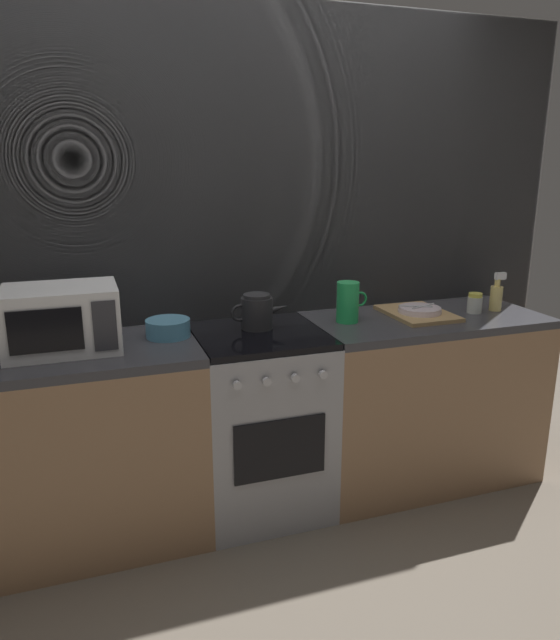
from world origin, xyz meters
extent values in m
plane|color=#6B6054|center=(0.00, 0.00, 0.00)|extent=(8.00, 8.00, 0.00)
cube|color=gray|center=(0.00, 0.33, 1.20)|extent=(3.60, 0.05, 2.40)
cube|color=#BCBCC1|center=(0.00, 0.30, 1.20)|extent=(3.58, 0.01, 2.39)
cube|color=#997251|center=(-0.90, 0.00, 0.43)|extent=(1.20, 0.60, 0.86)
cube|color=#38383D|center=(-0.90, 0.00, 0.88)|extent=(1.20, 0.60, 0.04)
cube|color=#9E9EA3|center=(0.00, 0.00, 0.43)|extent=(0.60, 0.60, 0.87)
cube|color=black|center=(0.00, 0.00, 0.89)|extent=(0.59, 0.59, 0.03)
cube|color=black|center=(0.00, -0.30, 0.45)|extent=(0.42, 0.01, 0.28)
cylinder|color=#B7B7BC|center=(-0.19, -0.32, 0.78)|extent=(0.04, 0.02, 0.04)
cylinder|color=#B7B7BC|center=(-0.06, -0.32, 0.78)|extent=(0.04, 0.02, 0.04)
cylinder|color=#B7B7BC|center=(0.06, -0.32, 0.78)|extent=(0.04, 0.02, 0.04)
cylinder|color=#B7B7BC|center=(0.19, -0.32, 0.78)|extent=(0.04, 0.02, 0.04)
cube|color=#997251|center=(0.90, 0.00, 0.43)|extent=(1.20, 0.60, 0.86)
cube|color=#38383D|center=(0.90, 0.00, 0.88)|extent=(1.20, 0.60, 0.04)
cube|color=white|center=(-0.85, 0.02, 1.04)|extent=(0.46, 0.34, 0.27)
cube|color=black|center=(-0.91, -0.15, 1.04)|extent=(0.28, 0.01, 0.17)
cube|color=#333338|center=(-0.69, -0.15, 1.04)|extent=(0.09, 0.01, 0.21)
cylinder|color=#262628|center=(0.01, 0.07, 0.98)|extent=(0.15, 0.15, 0.15)
cylinder|color=#262628|center=(0.01, 0.07, 1.06)|extent=(0.13, 0.13, 0.02)
cone|color=#262628|center=(0.12, 0.07, 0.99)|extent=(0.10, 0.04, 0.05)
torus|color=#262628|center=(-0.07, 0.07, 0.98)|extent=(0.08, 0.01, 0.08)
cylinder|color=teal|center=(-0.41, 0.07, 0.94)|extent=(0.20, 0.20, 0.08)
cylinder|color=green|center=(0.47, 0.03, 1.00)|extent=(0.11, 0.11, 0.20)
torus|color=green|center=(0.53, 0.03, 1.01)|extent=(0.08, 0.01, 0.08)
cube|color=tan|center=(0.86, 0.03, 0.91)|extent=(0.30, 0.40, 0.02)
cylinder|color=silver|center=(0.86, 0.01, 0.93)|extent=(0.22, 0.22, 0.01)
cylinder|color=silver|center=(0.86, 0.01, 0.94)|extent=(0.21, 0.21, 0.01)
cylinder|color=silver|center=(0.88, 0.01, 0.95)|extent=(0.16, 0.07, 0.01)
cube|color=silver|center=(0.84, 0.02, 0.95)|extent=(0.16, 0.09, 0.00)
cylinder|color=silver|center=(1.17, -0.02, 0.94)|extent=(0.08, 0.08, 0.08)
cylinder|color=#D8D14C|center=(1.17, -0.02, 0.99)|extent=(0.07, 0.07, 0.02)
cylinder|color=#E5CC72|center=(1.31, -0.01, 0.97)|extent=(0.06, 0.06, 0.13)
cylinder|color=#E5CC72|center=(1.31, -0.01, 1.05)|extent=(0.03, 0.03, 0.04)
cube|color=white|center=(1.32, -0.01, 1.08)|extent=(0.06, 0.02, 0.04)
camera|label=1|loc=(-0.75, -2.51, 1.68)|focal=32.92mm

